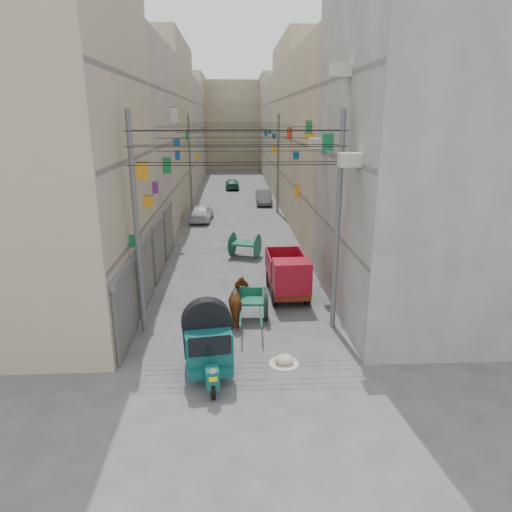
{
  "coord_description": "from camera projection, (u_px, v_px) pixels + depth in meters",
  "views": [
    {
      "loc": [
        -0.19,
        -9.93,
        7.73
      ],
      "look_at": [
        0.67,
        6.5,
        2.71
      ],
      "focal_mm": 32.0,
      "sensor_mm": 36.0,
      "label": 1
    }
  ],
  "objects": [
    {
      "name": "horse",
      "position": [
        240.0,
        303.0,
        17.68
      ],
      "size": [
        0.99,
        1.97,
        1.62
      ],
      "primitive_type": "imported",
      "rotation": [
        0.0,
        0.0,
        3.2
      ],
      "color": "brown",
      "rests_on": "ground"
    },
    {
      "name": "ground",
      "position": [
        243.0,
        430.0,
        11.76
      ],
      "size": [
        140.0,
        140.0,
        0.0
      ],
      "primitive_type": "plane",
      "color": "#464649",
      "rests_on": "ground"
    },
    {
      "name": "tonga_cart",
      "position": [
        251.0,
        303.0,
        18.01
      ],
      "size": [
        1.42,
        2.93,
        1.3
      ],
      "rotation": [
        0.0,
        0.0,
        -0.04
      ],
      "color": "black",
      "rests_on": "ground"
    },
    {
      "name": "distant_car_white",
      "position": [
        202.0,
        213.0,
        35.24
      ],
      "size": [
        1.8,
        3.88,
        1.29
      ],
      "primitive_type": "imported",
      "rotation": [
        0.0,
        0.0,
        3.07
      ],
      "color": "silver",
      "rests_on": "ground"
    },
    {
      "name": "overhead_cables",
      "position": [
        235.0,
        137.0,
        23.53
      ],
      "size": [
        7.4,
        22.52,
        1.12
      ],
      "color": "black",
      "rests_on": "ground"
    },
    {
      "name": "shutters_left",
      "position": [
        153.0,
        258.0,
        21.04
      ],
      "size": [
        0.18,
        14.4,
        2.88
      ],
      "color": "#47474C",
      "rests_on": "ground"
    },
    {
      "name": "auto_rickshaw",
      "position": [
        207.0,
        341.0,
        14.06
      ],
      "size": [
        1.81,
        2.79,
        1.91
      ],
      "rotation": [
        0.0,
        0.0,
        0.14
      ],
      "color": "black",
      "rests_on": "ground"
    },
    {
      "name": "building_row_left",
      "position": [
        147.0,
        131.0,
        42.07
      ],
      "size": [
        8.0,
        62.0,
        14.0
      ],
      "color": "tan",
      "rests_on": "ground"
    },
    {
      "name": "signboards",
      "position": [
        235.0,
        182.0,
        31.44
      ],
      "size": [
        8.22,
        40.52,
        5.67
      ],
      "color": "#0A4E77",
      "rests_on": "ground"
    },
    {
      "name": "mini_truck",
      "position": [
        289.0,
        278.0,
        20.0
      ],
      "size": [
        1.71,
        3.62,
        2.01
      ],
      "rotation": [
        0.0,
        0.0,
        0.03
      ],
      "color": "black",
      "rests_on": "ground"
    },
    {
      "name": "ac_units",
      "position": [
        334.0,
        125.0,
        17.09
      ],
      "size": [
        0.7,
        6.55,
        3.35
      ],
      "color": "beige",
      "rests_on": "ground"
    },
    {
      "name": "distant_car_grey",
      "position": [
        264.0,
        197.0,
        42.13
      ],
      "size": [
        1.44,
        4.02,
        1.32
      ],
      "primitive_type": "imported",
      "rotation": [
        0.0,
        0.0,
        -0.01
      ],
      "color": "#555A58",
      "rests_on": "ground"
    },
    {
      "name": "end_cap_building",
      "position": [
        233.0,
        125.0,
        72.9
      ],
      "size": [
        22.0,
        10.0,
        13.0
      ],
      "primitive_type": "cube",
      "color": "#AEA789",
      "rests_on": "ground"
    },
    {
      "name": "feed_sack",
      "position": [
        284.0,
        359.0,
        14.88
      ],
      "size": [
        0.62,
        0.49,
        0.31
      ],
      "primitive_type": "ellipsoid",
      "color": "beige",
      "rests_on": "ground"
    },
    {
      "name": "building_row_right",
      "position": [
        318.0,
        131.0,
        42.86
      ],
      "size": [
        8.0,
        62.0,
        14.0
      ],
      "color": "#A7A09C",
      "rests_on": "ground"
    },
    {
      "name": "second_cart",
      "position": [
        245.0,
        244.0,
        26.09
      ],
      "size": [
        1.98,
        1.87,
        1.41
      ],
      "rotation": [
        0.0,
        0.0,
        -0.35
      ],
      "color": "#155B43",
      "rests_on": "ground"
    },
    {
      "name": "distant_car_green",
      "position": [
        232.0,
        184.0,
        51.07
      ],
      "size": [
        1.61,
        3.77,
        1.09
      ],
      "primitive_type": "imported",
      "rotation": [
        0.0,
        0.0,
        3.16
      ],
      "color": "#1E5A43",
      "rests_on": "ground"
    },
    {
      "name": "utility_poles",
      "position": [
        235.0,
        183.0,
        26.83
      ],
      "size": [
        7.4,
        22.2,
        8.0
      ],
      "color": "#5D5C5F",
      "rests_on": "ground"
    }
  ]
}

